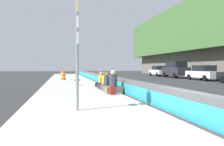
% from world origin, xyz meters
% --- Properties ---
extents(ground_plane, '(160.00, 160.00, 0.00)m').
position_xyz_m(ground_plane, '(0.00, 0.00, 0.00)').
color(ground_plane, '#2B2B2D').
rests_on(ground_plane, ground).
extents(sidewalk_strip, '(80.00, 4.40, 0.14)m').
position_xyz_m(sidewalk_strip, '(0.00, 2.65, 0.07)').
color(sidewalk_strip, '#A8A59E').
rests_on(sidewalk_strip, ground_plane).
extents(jersey_barrier, '(76.00, 0.45, 0.85)m').
position_xyz_m(jersey_barrier, '(0.00, 0.00, 0.42)').
color(jersey_barrier, '#545456').
rests_on(jersey_barrier, ground_plane).
extents(route_sign_post, '(0.44, 0.09, 3.60)m').
position_xyz_m(route_sign_post, '(1.48, 2.99, 2.23)').
color(route_sign_post, gray).
rests_on(route_sign_post, sidewalk_strip).
extents(fire_hydrant, '(0.26, 0.46, 0.88)m').
position_xyz_m(fire_hydrant, '(11.37, 2.34, 0.59)').
color(fire_hydrant, '#47663D').
rests_on(fire_hydrant, sidewalk_strip).
extents(seated_person_foreground, '(0.82, 0.93, 1.21)m').
position_xyz_m(seated_person_foreground, '(5.98, 0.80, 0.52)').
color(seated_person_foreground, '#706651').
rests_on(seated_person_foreground, sidewalk_strip).
extents(seated_person_middle, '(0.78, 0.87, 1.06)m').
position_xyz_m(seated_person_middle, '(7.47, 0.84, 0.47)').
color(seated_person_middle, '#706651').
rests_on(seated_person_middle, sidewalk_strip).
extents(seated_person_rear, '(0.80, 0.89, 1.09)m').
position_xyz_m(seated_person_rear, '(8.45, 0.80, 0.48)').
color(seated_person_rear, '#23284C').
rests_on(seated_person_rear, sidewalk_strip).
extents(seated_person_far, '(0.85, 0.92, 1.05)m').
position_xyz_m(seated_person_far, '(9.93, 0.76, 0.47)').
color(seated_person_far, black).
rests_on(seated_person_far, sidewalk_strip).
extents(backpack, '(0.32, 0.28, 0.40)m').
position_xyz_m(backpack, '(5.26, 1.01, 0.33)').
color(backpack, maroon).
rests_on(backpack, sidewalk_strip).
extents(construction_barrel, '(0.54, 0.54, 0.95)m').
position_xyz_m(construction_barrel, '(18.87, 3.33, 0.62)').
color(construction_barrel, orange).
rests_on(construction_barrel, sidewalk_strip).
extents(parked_car_fourth, '(4.56, 2.08, 1.71)m').
position_xyz_m(parked_car_fourth, '(16.98, -12.25, 0.86)').
color(parked_car_fourth, silver).
rests_on(parked_car_fourth, ground_plane).
extents(parked_car_midline, '(4.81, 2.09, 2.28)m').
position_xyz_m(parked_car_midline, '(23.15, -12.10, 1.18)').
color(parked_car_midline, '#28282D').
rests_on(parked_car_midline, ground_plane).
extents(parked_car_far, '(4.53, 2.00, 1.71)m').
position_xyz_m(parked_car_far, '(29.14, -12.28, 0.86)').
color(parked_car_far, silver).
rests_on(parked_car_far, ground_plane).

